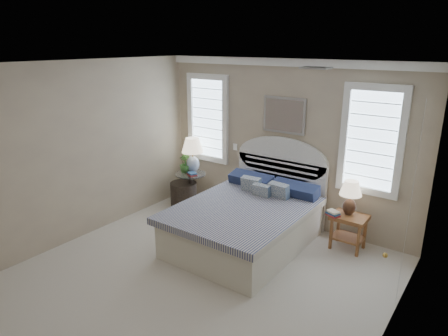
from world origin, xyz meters
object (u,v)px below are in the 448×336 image
floor_pot (184,194)px  lamp_left (193,151)px  nightstand_right (349,225)px  side_table_left (191,186)px  lamp_right (350,194)px  bed (248,219)px

floor_pot → lamp_left: bearing=66.7°
nightstand_right → floor_pot: (-3.06, -0.17, -0.16)m
side_table_left → lamp_right: bearing=2.9°
nightstand_right → lamp_left: size_ratio=0.82×
nightstand_right → floor_pot: size_ratio=1.08×
floor_pot → lamp_right: bearing=4.2°
lamp_left → lamp_right: bearing=0.6°
bed → lamp_right: (1.26, 0.74, 0.46)m
floor_pot → bed: bearing=-16.4°
bed → nightstand_right: bearing=28.0°
lamp_left → lamp_right: lamp_left is taller
nightstand_right → floor_pot: 3.07m
nightstand_right → lamp_left: bearing=179.7°
bed → lamp_right: bed is taller
lamp_right → floor_pot: bearing=-175.8°
side_table_left → floor_pot: (-0.11, -0.07, -0.16)m
floor_pot → lamp_left: 0.83m
lamp_right → side_table_left: bearing=-177.1°
side_table_left → nightstand_right: size_ratio=1.19×
lamp_right → lamp_left: bearing=-179.4°
lamp_left → nightstand_right: bearing=-0.3°
nightstand_right → lamp_right: bearing=128.1°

